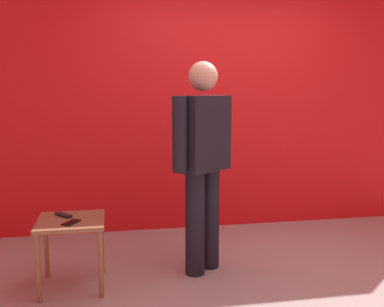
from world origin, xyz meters
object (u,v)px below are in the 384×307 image
(cell_phone, at_px, (71,222))
(tv_remote, at_px, (63,215))
(standing_person, at_px, (203,156))
(side_table, at_px, (71,231))

(cell_phone, relative_size, tv_remote, 0.85)
(standing_person, distance_m, cell_phone, 1.13)
(side_table, relative_size, cell_phone, 3.69)
(standing_person, xyz_separation_m, cell_phone, (-1.02, -0.23, -0.42))
(standing_person, height_order, cell_phone, standing_person)
(side_table, height_order, cell_phone, cell_phone)
(cell_phone, bearing_deg, side_table, 128.36)
(cell_phone, xyz_separation_m, tv_remote, (-0.07, 0.19, 0.01))
(cell_phone, bearing_deg, tv_remote, 142.74)
(tv_remote, bearing_deg, side_table, -97.78)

